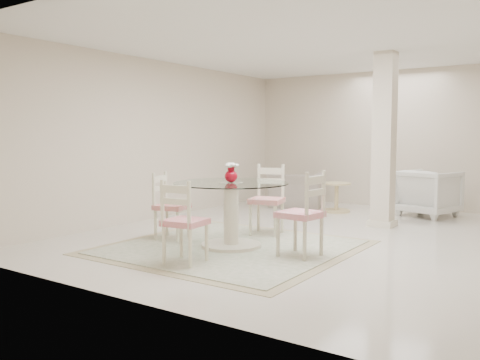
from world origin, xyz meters
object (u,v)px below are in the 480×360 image
Objects in this scene: column at (384,140)px; dining_chair_east at (305,208)px; dining_chair_south at (182,216)px; dining_table at (231,215)px; red_vase at (231,172)px; dining_chair_north at (268,194)px; armchair_white at (428,193)px; recliner_taupe at (296,190)px; dining_chair_west at (168,201)px; side_table at (336,198)px.

dining_chair_east is (-0.05, -2.56, -0.76)m from column.
dining_chair_south is (-1.02, -3.62, -0.80)m from column.
red_vase is (0.00, -0.00, 0.54)m from dining_table.
dining_chair_north is 3.37m from armchair_white.
dining_chair_north reaches higher than recliner_taupe.
column is 2.67m from dining_chair_east.
dining_chair_west is 3.85m from recliner_taupe.
column is at bearing 67.63° from red_vase.
dining_chair_east is at bearing 2.48° from dining_table.
dining_chair_east is 1.10× the size of dining_chair_west.
dining_chair_south is 1.15× the size of armchair_white.
dining_chair_west is 0.98× the size of dining_chair_south.
dining_chair_west reaches higher than side_table.
recliner_taupe is at bearing 95.92° from dining_chair_north.
dining_chair_south is at bearing -145.83° from dining_chair_west.
column is 2.10m from dining_chair_north.
dining_chair_north is at bearing -55.34° from dining_chair_west.
armchair_white is at bearing 168.67° from recliner_taupe.
dining_chair_north is (-0.07, 1.02, -0.38)m from red_vase.
dining_chair_south is at bearing -100.40° from dining_chair_north.
red_vase reaches higher than dining_chair_south.
side_table is (0.94, -0.19, -0.09)m from recliner_taupe.
red_vase is 3.98m from recliner_taupe.
dining_chair_east reaches higher than dining_chair_north.
dining_chair_east is 1.46m from dining_chair_north.
column reaches higher than dining_chair_south.
dining_chair_south is at bearing -86.82° from red_vase.
recliner_taupe is at bearing -145.46° from dining_chair_east.
recliner_taupe is at bearing 105.79° from dining_table.
dining_chair_south reaches higher than dining_chair_west.
recliner_taupe is (-1.07, 3.78, -0.08)m from dining_table.
red_vase is at bearing -87.88° from side_table.
dining_chair_south is at bearing 85.90° from recliner_taupe.
column reaches higher than armchair_white.
red_vase reaches higher than armchair_white.
column reaches higher than side_table.
column is 4.92× the size of side_table.
recliner_taupe is at bearing 23.40° from armchair_white.
red_vase is at bearing 88.23° from armchair_white.
dining_chair_north is at bearing 94.00° from red_vase.
red_vase is at bearing -82.07° from dining_chair_east.
side_table is at bearing 140.61° from column.
red_vase is 1.09m from dining_chair_east.
dining_chair_south is at bearing -105.68° from column.
dining_table is 1.29× the size of dining_chair_east.
recliner_taupe is (-2.14, 1.18, -1.01)m from column.
dining_chair_east is 2.04m from dining_chair_west.
dining_table is at bearing 146.31° from red_vase.
dining_chair_west is at bearing -176.32° from red_vase.
dining_chair_east is 1.24× the size of armchair_white.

